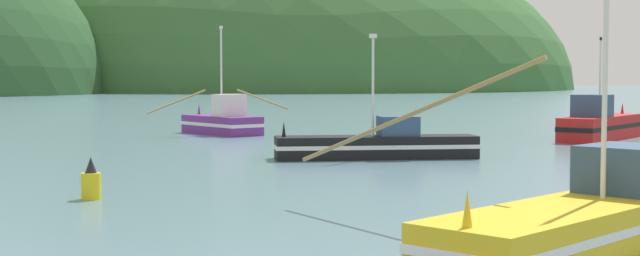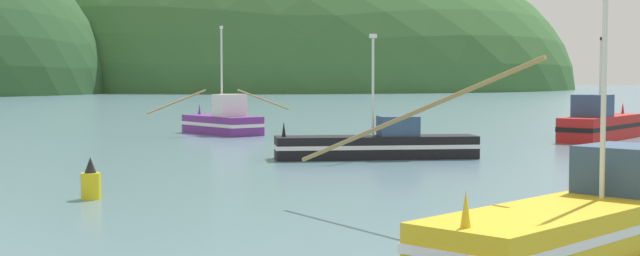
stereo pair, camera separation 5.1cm
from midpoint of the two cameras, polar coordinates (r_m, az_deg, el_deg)
The scene contains 7 objects.
hill_far_center at distance 241.48m, azimuth -4.67°, elevation 2.56°, with size 171.19×136.95×87.07m, color #386633.
hill_mid_left at distance 254.03m, azimuth -11.23°, elevation 2.55°, with size 158.27×126.61×107.80m, color #2D562D.
fishing_boat_yellow at distance 21.18m, azimuth 17.25°, elevation -5.41°, with size 14.79×11.14×7.10m.
fishing_boat_black at distance 41.26m, azimuth 3.73°, elevation -1.08°, with size 9.62×4.18×5.77m.
fishing_boat_purple at distance 58.09m, azimuth -6.29°, elevation 0.40°, with size 7.60×7.90×7.03m.
fishing_boat_red at distance 55.28m, azimuth 17.46°, elevation 0.20°, with size 6.17×8.54×6.09m.
channel_buoy at distance 28.78m, azimuth -14.53°, elevation -3.39°, with size 0.62×0.62×1.33m.
Camera 1 is at (6.22, -12.54, 3.93)m, focal length 49.88 mm.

